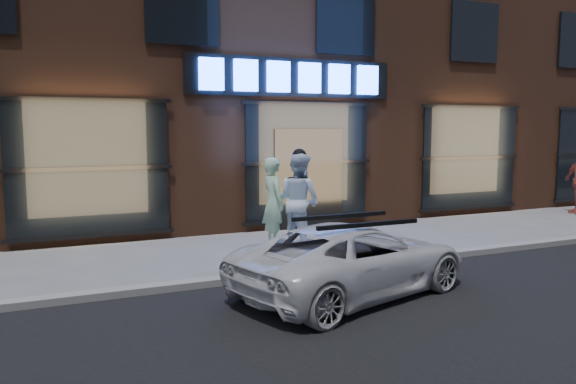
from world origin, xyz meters
The scene contains 6 objects.
ground centered at (0.00, 0.00, 0.00)m, with size 90.00×90.00×0.00m, color slate.
curb centered at (0.00, 0.00, 0.06)m, with size 60.00×0.25×0.12m, color gray.
storefront_building centered at (0.00, 7.99, 5.15)m, with size 30.20×8.28×10.30m.
man_bowtie centered at (-1.60, 2.27, 0.92)m, with size 0.67×0.44×1.84m, color #AFE6B6.
man_cap centered at (-1.14, 2.01, 0.96)m, with size 0.94×0.73×1.93m, color white.
white_suv centered at (-1.82, -1.28, 0.53)m, with size 1.76×3.81×1.06m, color silver.
Camera 1 is at (-5.95, -8.21, 2.45)m, focal length 35.00 mm.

